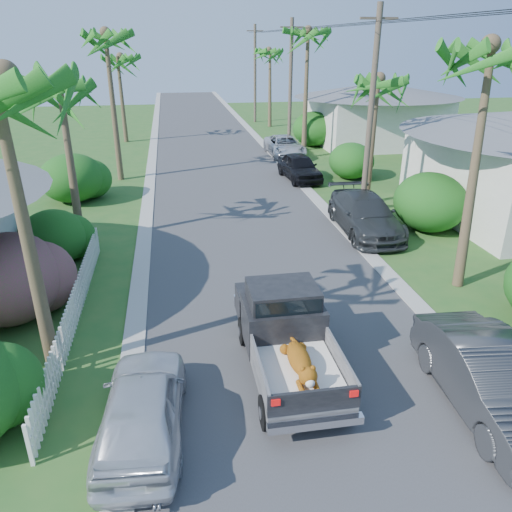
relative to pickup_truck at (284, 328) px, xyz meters
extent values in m
plane|color=#285A21|center=(0.46, -2.49, -1.01)|extent=(120.00, 120.00, 0.00)
cube|color=#38383A|center=(0.46, 22.51, -1.00)|extent=(8.00, 100.00, 0.02)
cube|color=#A5A39E|center=(-3.84, 22.51, -0.98)|extent=(0.60, 100.00, 0.06)
cube|color=#A5A39E|center=(4.76, 22.51, -0.98)|extent=(0.60, 100.00, 0.06)
cylinder|color=black|center=(-0.85, -2.21, -0.63)|extent=(0.28, 0.76, 0.76)
cylinder|color=black|center=(0.85, -2.21, -0.63)|extent=(0.28, 0.76, 0.76)
cylinder|color=black|center=(-0.85, 1.04, -0.63)|extent=(0.28, 0.76, 0.76)
cylinder|color=black|center=(0.85, 1.04, -0.63)|extent=(0.28, 0.76, 0.76)
cube|color=gray|center=(0.00, -1.56, -0.39)|extent=(1.90, 2.40, 0.24)
cube|color=gray|center=(-0.92, -1.56, -0.01)|extent=(0.06, 2.40, 0.55)
cube|color=gray|center=(0.92, -1.56, -0.01)|extent=(0.06, 2.40, 0.55)
cube|color=black|center=(0.00, -2.73, -0.03)|extent=(1.92, 0.08, 0.52)
cube|color=silver|center=(0.00, -2.89, -0.46)|extent=(1.98, 0.18, 0.18)
cube|color=red|center=(-0.80, -2.78, 0.09)|extent=(0.18, 0.05, 0.14)
cube|color=red|center=(0.80, -2.78, 0.09)|extent=(0.18, 0.05, 0.14)
cube|color=black|center=(0.00, 0.29, 0.04)|extent=(1.94, 1.65, 1.10)
cube|color=black|center=(0.00, 0.29, 0.77)|extent=(1.70, 1.35, 0.55)
cube|color=black|center=(0.00, -0.38, 0.74)|extent=(1.60, 0.05, 0.45)
cube|color=black|center=(0.00, 1.54, -0.11)|extent=(1.94, 1.20, 0.80)
cube|color=white|center=(0.00, -1.56, -0.19)|extent=(1.70, 2.10, 0.16)
ellipsoid|color=orange|center=(0.00, -1.46, 0.11)|extent=(0.48, 1.25, 0.43)
sphere|color=orange|center=(0.00, -2.21, 0.19)|extent=(0.40, 0.40, 0.40)
ellipsoid|color=white|center=(0.00, -1.46, 0.01)|extent=(0.32, 0.86, 0.18)
imported|color=#2D2F33|center=(4.06, -2.46, -0.22)|extent=(1.94, 4.86, 1.57)
imported|color=#2E3133|center=(5.46, 8.67, -0.23)|extent=(2.37, 5.45, 1.56)
imported|color=black|center=(4.87, 17.68, -0.27)|extent=(2.09, 4.48, 1.49)
imported|color=silver|center=(5.46, 24.26, -0.32)|extent=(2.31, 4.96, 1.38)
imported|color=silver|center=(-3.42, -2.03, -0.30)|extent=(1.95, 4.27, 1.42)
cone|color=brown|center=(-5.74, 0.51, 2.49)|extent=(0.36, 0.71, 7.01)
cone|color=brown|center=(-6.34, 9.51, 2.09)|extent=(0.36, 0.61, 6.21)
cone|color=brown|center=(-5.54, 19.51, 2.99)|extent=(0.36, 0.36, 8.00)
cone|color=brown|center=(-6.04, 31.51, 2.24)|extent=(0.36, 0.75, 6.51)
cone|color=brown|center=(6.76, 3.51, 2.74)|extent=(0.36, 0.73, 7.51)
cone|color=brown|center=(7.06, 12.51, 1.99)|extent=(0.36, 0.54, 6.01)
cone|color=brown|center=(6.66, 23.51, 3.09)|extent=(0.36, 0.36, 8.20)
cone|color=brown|center=(6.96, 37.51, 2.39)|extent=(0.36, 0.63, 6.81)
ellipsoid|color=#AC1857|center=(-7.34, 3.51, 0.29)|extent=(3.00, 3.30, 2.60)
ellipsoid|color=#1C4B15|center=(-6.94, 7.51, -0.01)|extent=(2.40, 2.64, 2.00)
ellipsoid|color=#1C4B15|center=(-7.54, 15.51, 0.19)|extent=(3.20, 3.52, 2.40)
ellipsoid|color=#1C4B15|center=(8.26, 8.51, 0.24)|extent=(3.00, 3.30, 2.50)
ellipsoid|color=#1C4B15|center=(7.96, 17.51, 0.04)|extent=(2.60, 2.86, 2.10)
ellipsoid|color=#1C4B15|center=(8.46, 27.51, 0.29)|extent=(3.20, 3.52, 2.60)
cube|color=white|center=(-5.54, 3.01, -0.51)|extent=(0.10, 11.00, 1.00)
cube|color=silver|center=(13.46, 27.51, 0.79)|extent=(9.00, 8.00, 3.60)
cone|color=#595B60|center=(13.46, 27.51, 3.09)|extent=(6.48, 6.48, 1.00)
cylinder|color=brown|center=(6.06, 10.51, 3.49)|extent=(0.26, 0.26, 9.00)
cube|color=brown|center=(6.06, 10.51, 7.39)|extent=(1.60, 0.10, 0.10)
cylinder|color=brown|center=(6.06, 25.51, 3.49)|extent=(0.26, 0.26, 9.00)
cube|color=brown|center=(6.06, 25.51, 7.39)|extent=(1.60, 0.10, 0.10)
cylinder|color=brown|center=(6.06, 40.51, 3.49)|extent=(0.26, 0.26, 9.00)
cube|color=brown|center=(6.06, 40.51, 7.39)|extent=(1.60, 0.10, 0.10)
camera|label=1|loc=(-2.48, -10.40, 6.59)|focal=35.00mm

